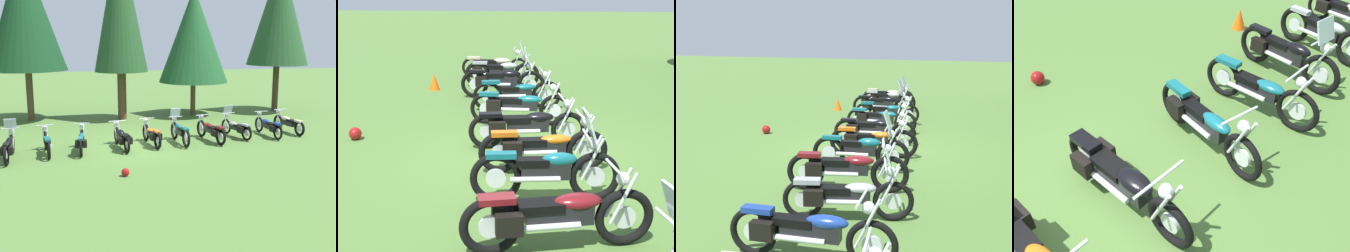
% 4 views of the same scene
% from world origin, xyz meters
% --- Properties ---
extents(ground_plane, '(80.00, 80.00, 0.00)m').
position_xyz_m(ground_plane, '(0.00, 0.00, 0.00)').
color(ground_plane, '#4C7033').
extents(motorcycle_0, '(0.63, 2.22, 0.99)m').
position_xyz_m(motorcycle_0, '(-7.49, -1.47, 0.44)').
color(motorcycle_0, black).
rests_on(motorcycle_0, ground_plane).
extents(motorcycle_1, '(0.68, 2.24, 1.39)m').
position_xyz_m(motorcycle_1, '(-6.03, -1.04, 0.48)').
color(motorcycle_1, black).
rests_on(motorcycle_1, ground_plane).
extents(motorcycle_2, '(0.62, 2.31, 1.39)m').
position_xyz_m(motorcycle_2, '(-4.67, -0.95, 0.49)').
color(motorcycle_2, black).
rests_on(motorcycle_2, ground_plane).
extents(motorcycle_3, '(0.66, 2.19, 1.02)m').
position_xyz_m(motorcycle_3, '(-3.39, -0.44, 0.45)').
color(motorcycle_3, black).
rests_on(motorcycle_3, ground_plane).
extents(motorcycle_4, '(0.62, 2.27, 1.01)m').
position_xyz_m(motorcycle_4, '(-2.11, -0.36, 0.44)').
color(motorcycle_4, black).
rests_on(motorcycle_4, ground_plane).
extents(motorcycle_5, '(0.84, 2.29, 1.00)m').
position_xyz_m(motorcycle_5, '(-0.54, -0.12, 0.45)').
color(motorcycle_5, black).
rests_on(motorcycle_5, ground_plane).
extents(traffic_cone, '(0.32, 0.32, 0.48)m').
position_xyz_m(traffic_cone, '(-5.53, -3.03, 0.24)').
color(traffic_cone, '#EA590F').
rests_on(traffic_cone, ground_plane).
extents(dropped_helmet, '(0.26, 0.26, 0.26)m').
position_xyz_m(dropped_helmet, '(-0.74, -3.62, 0.13)').
color(dropped_helmet, maroon).
rests_on(dropped_helmet, ground_plane).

